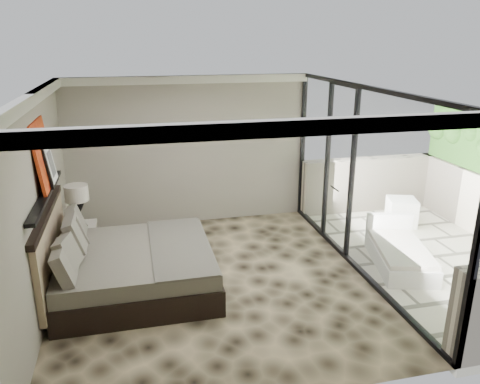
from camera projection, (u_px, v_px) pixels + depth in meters
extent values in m
plane|color=black|center=(214.00, 282.00, 6.92)|extent=(5.00, 5.00, 0.00)
cube|color=silver|center=(210.00, 90.00, 6.04)|extent=(4.50, 5.00, 0.02)
cube|color=gray|center=(189.00, 152.00, 8.78)|extent=(4.50, 0.02, 2.80)
cube|color=gray|center=(40.00, 205.00, 5.99)|extent=(0.02, 5.00, 2.80)
cube|color=white|center=(361.00, 181.00, 6.97)|extent=(0.08, 5.00, 2.80)
cube|color=#BAB69E|center=(437.00, 259.00, 7.75)|extent=(3.00, 5.00, 0.12)
cube|color=black|center=(45.00, 195.00, 6.07)|extent=(0.12, 2.20, 0.05)
cube|color=black|center=(138.00, 276.00, 6.70)|extent=(2.16, 2.05, 0.37)
cube|color=#645D53|center=(136.00, 258.00, 6.60)|extent=(2.10, 1.99, 0.23)
cube|color=#4D4A42|center=(180.00, 246.00, 6.70)|extent=(0.82, 2.03, 0.03)
cube|color=#887856|center=(51.00, 250.00, 6.29)|extent=(0.08, 2.15, 1.03)
cube|color=black|center=(80.00, 239.00, 7.70)|extent=(0.72, 0.72, 0.56)
cone|color=black|center=(79.00, 220.00, 7.62)|extent=(0.21, 0.21, 0.19)
cone|color=black|center=(78.00, 209.00, 7.56)|extent=(0.21, 0.21, 0.19)
cylinder|color=beige|center=(76.00, 193.00, 7.47)|extent=(0.38, 0.38, 0.26)
cube|color=red|center=(43.00, 155.00, 6.15)|extent=(0.13, 0.90, 0.90)
cube|color=black|center=(50.00, 163.00, 6.31)|extent=(0.11, 0.50, 0.60)
cube|color=white|center=(401.00, 212.00, 8.98)|extent=(0.65, 0.65, 0.51)
cube|color=silver|center=(400.00, 258.00, 7.39)|extent=(1.13, 1.67, 0.27)
cube|color=beige|center=(401.00, 248.00, 7.33)|extent=(1.07, 1.57, 0.08)
cube|color=silver|center=(389.00, 223.00, 7.97)|extent=(0.77, 0.31, 0.33)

